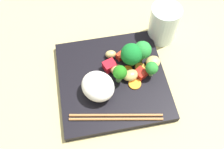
# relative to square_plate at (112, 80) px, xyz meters

# --- Properties ---
(ground_plane) EXTENTS (1.10, 1.10, 0.02)m
(ground_plane) POSITION_rel_square_plate_xyz_m (0.00, 0.00, -0.02)
(ground_plane) COLOR tan
(square_plate) EXTENTS (0.28, 0.28, 0.02)m
(square_plate) POSITION_rel_square_plate_xyz_m (0.00, 0.00, 0.00)
(square_plate) COLOR black
(square_plate) RESTS_ON ground_plane
(rice_mound) EXTENTS (0.11, 0.11, 0.06)m
(rice_mound) POSITION_rel_square_plate_xyz_m (0.04, 0.03, 0.04)
(rice_mound) COLOR white
(rice_mound) RESTS_ON square_plate
(broccoli_floret_0) EXTENTS (0.03, 0.03, 0.06)m
(broccoli_floret_0) POSITION_rel_square_plate_xyz_m (-0.02, 0.01, 0.05)
(broccoli_floret_0) COLOR #6AA555
(broccoli_floret_0) RESTS_ON square_plate
(broccoli_floret_1) EXTENTS (0.05, 0.05, 0.07)m
(broccoli_floret_1) POSITION_rel_square_plate_xyz_m (-0.06, -0.03, 0.05)
(broccoli_floret_1) COLOR #66AB45
(broccoli_floret_1) RESTS_ON square_plate
(broccoli_floret_2) EXTENTS (0.03, 0.03, 0.05)m
(broccoli_floret_2) POSITION_rel_square_plate_xyz_m (-0.09, 0.01, 0.04)
(broccoli_floret_2) COLOR #80B15A
(broccoli_floret_2) RESTS_ON square_plate
(broccoli_floret_3) EXTENTS (0.05, 0.05, 0.07)m
(broccoli_floret_3) POSITION_rel_square_plate_xyz_m (-0.09, -0.04, 0.05)
(broccoli_floret_3) COLOR #71B34E
(broccoli_floret_3) RESTS_ON square_plate
(carrot_slice_0) EXTENTS (0.03, 0.03, 0.01)m
(carrot_slice_0) POSITION_rel_square_plate_xyz_m (-0.07, -0.07, 0.01)
(carrot_slice_0) COLOR orange
(carrot_slice_0) RESTS_ON square_plate
(carrot_slice_1) EXTENTS (0.04, 0.04, 0.00)m
(carrot_slice_1) POSITION_rel_square_plate_xyz_m (-0.05, 0.03, 0.01)
(carrot_slice_1) COLOR orange
(carrot_slice_1) RESTS_ON square_plate
(carrot_slice_2) EXTENTS (0.04, 0.04, 0.00)m
(carrot_slice_2) POSITION_rel_square_plate_xyz_m (-0.08, -0.01, 0.01)
(carrot_slice_2) COLOR orange
(carrot_slice_2) RESTS_ON square_plate
(carrot_slice_3) EXTENTS (0.03, 0.03, 0.00)m
(carrot_slice_3) POSITION_rel_square_plate_xyz_m (-0.04, -0.01, 0.01)
(carrot_slice_3) COLOR orange
(carrot_slice_3) RESTS_ON square_plate
(pepper_chunk_0) EXTENTS (0.04, 0.03, 0.02)m
(pepper_chunk_0) POSITION_rel_square_plate_xyz_m (-0.00, -0.03, 0.02)
(pepper_chunk_0) COLOR red
(pepper_chunk_0) RESTS_ON square_plate
(pepper_chunk_1) EXTENTS (0.03, 0.02, 0.02)m
(pepper_chunk_1) POSITION_rel_square_plate_xyz_m (-0.04, -0.06, 0.02)
(pepper_chunk_1) COLOR red
(pepper_chunk_1) RESTS_ON square_plate
(pepper_chunk_2) EXTENTS (0.03, 0.03, 0.02)m
(pepper_chunk_2) POSITION_rel_square_plate_xyz_m (-0.09, -0.06, 0.02)
(pepper_chunk_2) COLOR red
(pepper_chunk_2) RESTS_ON square_plate
(pepper_chunk_3) EXTENTS (0.04, 0.04, 0.02)m
(pepper_chunk_3) POSITION_rel_square_plate_xyz_m (-0.07, 0.01, 0.02)
(pepper_chunk_3) COLOR red
(pepper_chunk_3) RESTS_ON square_plate
(chicken_piece_0) EXTENTS (0.04, 0.04, 0.02)m
(chicken_piece_0) POSITION_rel_square_plate_xyz_m (-0.04, 0.01, 0.02)
(chicken_piece_0) COLOR tan
(chicken_piece_0) RESTS_ON square_plate
(chicken_piece_1) EXTENTS (0.05, 0.04, 0.02)m
(chicken_piece_1) POSITION_rel_square_plate_xyz_m (-0.02, -0.01, 0.02)
(chicken_piece_1) COLOR tan
(chicken_piece_1) RESTS_ON square_plate
(chicken_piece_2) EXTENTS (0.05, 0.04, 0.02)m
(chicken_piece_2) POSITION_rel_square_plate_xyz_m (-0.11, -0.02, 0.02)
(chicken_piece_2) COLOR tan
(chicken_piece_2) RESTS_ON square_plate
(chicken_piece_3) EXTENTS (0.03, 0.03, 0.02)m
(chicken_piece_3) POSITION_rel_square_plate_xyz_m (-0.01, -0.07, 0.02)
(chicken_piece_3) COLOR tan
(chicken_piece_3) RESTS_ON square_plate
(chicken_piece_4) EXTENTS (0.03, 0.04, 0.02)m
(chicken_piece_4) POSITION_rel_square_plate_xyz_m (-0.07, -0.05, 0.02)
(chicken_piece_4) COLOR #B68043
(chicken_piece_4) RESTS_ON square_plate
(chopstick_pair) EXTENTS (0.21, 0.07, 0.01)m
(chopstick_pair) POSITION_rel_square_plate_xyz_m (0.02, 0.10, 0.01)
(chopstick_pair) COLOR #A46C3C
(chopstick_pair) RESTS_ON square_plate
(drinking_glass) EXTENTS (0.08, 0.08, 0.11)m
(drinking_glass) POSITION_rel_square_plate_xyz_m (-0.17, -0.11, 0.04)
(drinking_glass) COLOR silver
(drinking_glass) RESTS_ON ground_plane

